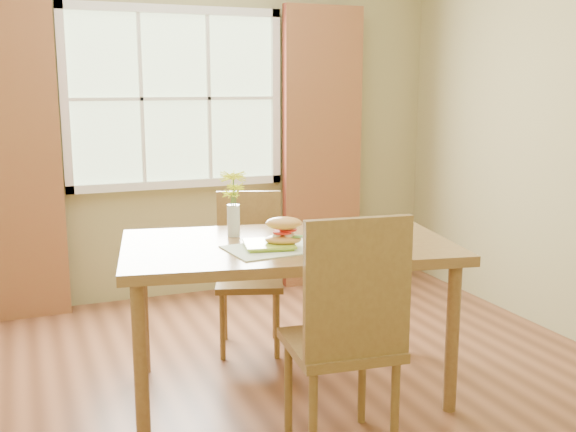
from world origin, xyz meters
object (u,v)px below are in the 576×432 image
Objects in this scene: chair_far at (249,263)px; croissant_sandwich at (284,231)px; dining_table at (287,258)px; chair_near at (348,328)px; flower_vase at (233,197)px; water_glass at (330,234)px.

chair_far is 0.89m from croissant_sandwich.
dining_table is 0.73m from chair_far.
dining_table is 1.66× the size of chair_near.
flower_vase is (-0.15, 0.34, 0.12)m from croissant_sandwich.
flower_vase is at bearing 138.95° from water_glass.
flower_vase is at bearing -98.59° from chair_far.
chair_far is at bearing 62.61° from flower_vase.
chair_far reaches higher than dining_table.
chair_far is at bearing 101.14° from water_glass.
dining_table is 0.43m from flower_vase.
water_glass is 0.55m from flower_vase.
chair_far is at bearing 105.13° from croissant_sandwich.
chair_near reaches higher than chair_far.
water_glass is (0.25, -0.00, -0.03)m from croissant_sandwich.
croissant_sandwich is at bearing -66.40° from flower_vase.
croissant_sandwich is at bearing 179.31° from water_glass.
flower_vase reaches higher than chair_far.
dining_table is 16.62× the size of water_glass.
flower_vase is (-0.24, -0.46, 0.50)m from chair_far.
chair_near reaches higher than dining_table.
dining_table is 1.89× the size of chair_far.
chair_near is 0.68m from croissant_sandwich.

